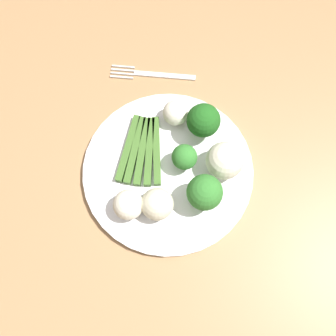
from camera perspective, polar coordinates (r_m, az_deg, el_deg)
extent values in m
cube|color=gray|center=(1.36, -0.64, -11.98)|extent=(6.00, 6.00, 0.02)
cube|color=#9E754C|center=(0.64, -1.34, -4.26)|extent=(1.27, 1.01, 0.04)
cylinder|color=#9E754C|center=(1.32, 15.63, 19.58)|extent=(0.07, 0.07, 0.70)
cylinder|color=#9E754C|center=(1.28, 24.46, -2.15)|extent=(0.04, 0.04, 0.45)
cylinder|color=white|center=(0.62, 0.00, -0.37)|extent=(0.30, 0.30, 0.01)
cube|color=#3D6626|center=(0.63, -6.39, 3.21)|extent=(0.12, 0.06, 0.01)
cube|color=#3D6626|center=(0.62, -5.29, 2.93)|extent=(0.12, 0.05, 0.01)
cube|color=#3D6626|center=(0.62, -4.17, 2.73)|extent=(0.12, 0.05, 0.01)
cube|color=#3D6626|center=(0.62, -3.01, 2.68)|extent=(0.12, 0.04, 0.01)
cube|color=#3D6626|center=(0.62, -1.84, 2.82)|extent=(0.13, 0.03, 0.01)
cylinder|color=#609E3D|center=(0.59, 5.59, -4.69)|extent=(0.02, 0.02, 0.02)
sphere|color=#337A2D|center=(0.56, 5.89, -3.90)|extent=(0.06, 0.06, 0.06)
cylinder|color=#609E3D|center=(0.61, 2.55, 1.00)|extent=(0.02, 0.02, 0.02)
sphere|color=#337A2D|center=(0.59, 2.65, 1.77)|extent=(0.04, 0.04, 0.04)
cylinder|color=#4C7F2B|center=(0.64, 5.42, 6.32)|extent=(0.02, 0.02, 0.02)
sphere|color=#1E5B1C|center=(0.61, 5.69, 7.59)|extent=(0.06, 0.06, 0.06)
sphere|color=beige|center=(0.57, -1.72, -5.79)|extent=(0.05, 0.05, 0.05)
sphere|color=white|center=(0.58, -6.37, -5.84)|extent=(0.05, 0.05, 0.05)
sphere|color=silver|center=(0.59, 9.05, 1.18)|extent=(0.06, 0.06, 0.06)
sphere|color=white|center=(0.63, 1.20, 8.81)|extent=(0.05, 0.05, 0.05)
cube|color=silver|center=(0.71, -0.54, 14.58)|extent=(0.04, 0.12, 0.00)
cube|color=silver|center=(0.73, -7.15, 15.76)|extent=(0.01, 0.04, 0.00)
cube|color=silver|center=(0.73, -7.24, 15.24)|extent=(0.01, 0.04, 0.00)
cube|color=silver|center=(0.72, -7.33, 14.71)|extent=(0.01, 0.04, 0.00)
cube|color=silver|center=(0.72, -7.42, 14.18)|extent=(0.01, 0.04, 0.00)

